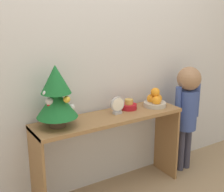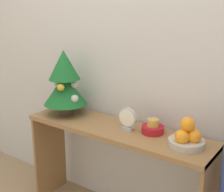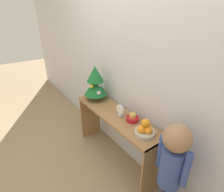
{
  "view_description": "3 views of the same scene",
  "coord_description": "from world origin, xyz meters",
  "px_view_note": "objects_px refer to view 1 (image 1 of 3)",
  "views": [
    {
      "loc": [
        -1.25,
        -1.85,
        1.55
      ],
      "look_at": [
        0.03,
        0.19,
        0.86
      ],
      "focal_mm": 50.0,
      "sensor_mm": 36.0,
      "label": 1
    },
    {
      "loc": [
        1.06,
        -1.35,
        1.45
      ],
      "look_at": [
        -0.04,
        0.18,
        0.9
      ],
      "focal_mm": 50.0,
      "sensor_mm": 36.0,
      "label": 2
    },
    {
      "loc": [
        1.39,
        -0.87,
        1.78
      ],
      "look_at": [
        -0.03,
        0.14,
        0.92
      ],
      "focal_mm": 28.0,
      "sensor_mm": 36.0,
      "label": 3
    }
  ],
  "objects_px": {
    "fruit_bowl": "(155,100)",
    "child_figure": "(187,104)",
    "singing_bowl": "(129,106)",
    "desk_clock": "(118,105)",
    "mini_tree": "(56,96)"
  },
  "relations": [
    {
      "from": "desk_clock",
      "to": "child_figure",
      "type": "relative_size",
      "value": 0.14
    },
    {
      "from": "mini_tree",
      "to": "desk_clock",
      "type": "xyz_separation_m",
      "value": [
        0.52,
        0.0,
        -0.16
      ]
    },
    {
      "from": "mini_tree",
      "to": "fruit_bowl",
      "type": "relative_size",
      "value": 2.3
    },
    {
      "from": "fruit_bowl",
      "to": "child_figure",
      "type": "height_order",
      "value": "child_figure"
    },
    {
      "from": "mini_tree",
      "to": "child_figure",
      "type": "height_order",
      "value": "mini_tree"
    },
    {
      "from": "mini_tree",
      "to": "singing_bowl",
      "type": "relative_size",
      "value": 3.36
    },
    {
      "from": "desk_clock",
      "to": "child_figure",
      "type": "distance_m",
      "value": 0.76
    },
    {
      "from": "desk_clock",
      "to": "child_figure",
      "type": "xyz_separation_m",
      "value": [
        0.75,
        -0.05,
        -0.1
      ]
    },
    {
      "from": "fruit_bowl",
      "to": "child_figure",
      "type": "bearing_deg",
      "value": -7.05
    },
    {
      "from": "mini_tree",
      "to": "fruit_bowl",
      "type": "xyz_separation_m",
      "value": [
        0.92,
        -0.0,
        -0.18
      ]
    },
    {
      "from": "fruit_bowl",
      "to": "singing_bowl",
      "type": "relative_size",
      "value": 1.46
    },
    {
      "from": "fruit_bowl",
      "to": "desk_clock",
      "type": "xyz_separation_m",
      "value": [
        -0.39,
        0.0,
        0.02
      ]
    },
    {
      "from": "singing_bowl",
      "to": "mini_tree",
      "type": "bearing_deg",
      "value": -175.55
    },
    {
      "from": "mini_tree",
      "to": "child_figure",
      "type": "bearing_deg",
      "value": -2.13
    },
    {
      "from": "mini_tree",
      "to": "singing_bowl",
      "type": "xyz_separation_m",
      "value": [
        0.68,
        0.05,
        -0.2
      ]
    }
  ]
}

